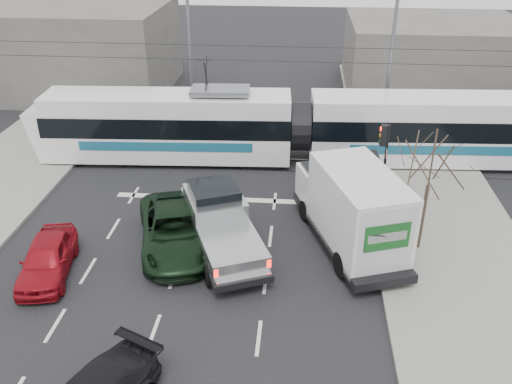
# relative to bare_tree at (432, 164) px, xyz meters

# --- Properties ---
(ground) EXTENTS (120.00, 120.00, 0.00)m
(ground) POSITION_rel_bare_tree_xyz_m (-7.60, -2.50, -3.79)
(ground) COLOR black
(ground) RESTS_ON ground
(sidewalk_right) EXTENTS (6.00, 60.00, 0.15)m
(sidewalk_right) POSITION_rel_bare_tree_xyz_m (1.40, -2.50, -3.72)
(sidewalk_right) COLOR gray
(sidewalk_right) RESTS_ON ground
(rails) EXTENTS (60.00, 1.60, 0.03)m
(rails) POSITION_rel_bare_tree_xyz_m (-7.60, 7.50, -3.78)
(rails) COLOR #33302D
(rails) RESTS_ON ground
(building_left) EXTENTS (14.00, 10.00, 6.00)m
(building_left) POSITION_rel_bare_tree_xyz_m (-21.60, 19.50, -0.79)
(building_left) COLOR slate
(building_left) RESTS_ON ground
(building_right) EXTENTS (12.00, 10.00, 5.00)m
(building_right) POSITION_rel_bare_tree_xyz_m (4.40, 21.50, -1.29)
(building_right) COLOR slate
(building_right) RESTS_ON ground
(bare_tree) EXTENTS (2.40, 2.40, 5.00)m
(bare_tree) POSITION_rel_bare_tree_xyz_m (0.00, 0.00, 0.00)
(bare_tree) COLOR #47382B
(bare_tree) RESTS_ON ground
(traffic_signal) EXTENTS (0.44, 0.44, 3.60)m
(traffic_signal) POSITION_rel_bare_tree_xyz_m (-1.13, 4.00, -1.05)
(traffic_signal) COLOR black
(traffic_signal) RESTS_ON ground
(street_lamp_near) EXTENTS (2.38, 0.25, 9.00)m
(street_lamp_near) POSITION_rel_bare_tree_xyz_m (-0.29, 11.50, 1.32)
(street_lamp_near) COLOR slate
(street_lamp_near) RESTS_ON ground
(street_lamp_far) EXTENTS (2.38, 0.25, 9.00)m
(street_lamp_far) POSITION_rel_bare_tree_xyz_m (-11.79, 13.50, 1.32)
(street_lamp_far) COLOR slate
(street_lamp_far) RESTS_ON ground
(catenary) EXTENTS (60.00, 0.20, 7.00)m
(catenary) POSITION_rel_bare_tree_xyz_m (-7.60, 7.50, 0.09)
(catenary) COLOR black
(catenary) RESTS_ON ground
(tram) EXTENTS (26.62, 4.13, 5.41)m
(tram) POSITION_rel_bare_tree_xyz_m (-4.90, 8.07, -1.87)
(tram) COLOR white
(tram) RESTS_ON ground
(silver_pickup) EXTENTS (4.37, 6.63, 2.29)m
(silver_pickup) POSITION_rel_bare_tree_xyz_m (-7.89, -0.34, -2.66)
(silver_pickup) COLOR black
(silver_pickup) RESTS_ON ground
(box_truck) EXTENTS (4.52, 7.36, 3.48)m
(box_truck) POSITION_rel_bare_tree_xyz_m (-2.74, 0.10, -2.07)
(box_truck) COLOR black
(box_truck) RESTS_ON ground
(navy_pickup) EXTENTS (2.11, 5.30, 2.22)m
(navy_pickup) POSITION_rel_bare_tree_xyz_m (-2.10, 3.28, -2.70)
(navy_pickup) COLOR black
(navy_pickup) RESTS_ON ground
(green_car) EXTENTS (4.13, 6.21, 1.58)m
(green_car) POSITION_rel_bare_tree_xyz_m (-9.66, -0.61, -3.00)
(green_car) COLOR black
(green_car) RESTS_ON ground
(red_car) EXTENTS (2.35, 4.31, 1.39)m
(red_car) POSITION_rel_bare_tree_xyz_m (-13.94, -2.78, -3.10)
(red_car) COLOR maroon
(red_car) RESTS_ON ground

